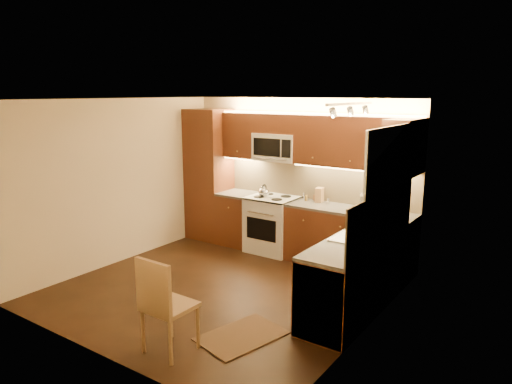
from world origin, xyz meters
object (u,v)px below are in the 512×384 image
Objects in this scene: toaster_oven at (376,204)px; soap_bottle at (390,217)px; stove at (272,224)px; kettle at (264,190)px; sink at (362,230)px; microwave at (277,147)px; knife_block at (320,195)px; dining_chair at (170,304)px.

toaster_oven reaches higher than soap_bottle.
stove is 4.40× the size of kettle.
toaster_oven is (-0.26, 1.14, 0.06)m from sink.
soap_bottle reaches higher than stove.
soap_bottle is (0.10, 0.69, 0.02)m from sink.
microwave is 3.37× the size of knife_block.
stove is at bearing 153.04° from soap_bottle.
microwave is at bearing 173.79° from knife_block.
knife_block reaches higher than soap_bottle.
microwave is at bearing 90.00° from stove.
kettle is 3.31m from dining_chair.
sink reaches higher than stove.
toaster_oven is 2.39× the size of soap_bottle.
stove is at bearing 33.30° from kettle.
soap_bottle is at bearing -74.05° from toaster_oven.
toaster_oven is 1.96× the size of knife_block.
soap_bottle is at bearing 66.18° from dining_chair.
kettle reaches higher than soap_bottle.
knife_block is at bearing 18.58° from kettle.
stove is 1.07× the size of sink.
sink is (2.00, -1.12, 0.52)m from stove.
microwave is 0.74m from kettle.
stove is at bearing -90.00° from microwave.
microwave reaches higher than dining_chair.
microwave is at bearing 104.74° from dining_chair.
soap_bottle is at bearing -11.77° from stove.
soap_bottle is (0.36, -0.45, -0.04)m from toaster_oven.
dining_chair is (0.08, -3.39, -0.50)m from knife_block.
knife_block is at bearing 13.87° from stove.
toaster_oven is (1.74, -0.12, -0.69)m from microwave.
microwave is 4.11× the size of soap_bottle.
microwave reaches higher than soap_bottle.
stove is 0.90× the size of dining_chair.
stove is 2.08× the size of toaster_oven.
knife_block is at bearing 92.08° from dining_chair.
dining_chair is (-1.27, -2.77, -0.48)m from soap_bottle.
soap_bottle is 0.18× the size of dining_chair.
microwave is 3.65m from dining_chair.
knife_block is 3.43m from dining_chair.
soap_bottle is 3.08m from dining_chair.
soap_bottle is (2.10, -0.44, 0.53)m from stove.
knife_block reaches higher than sink.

